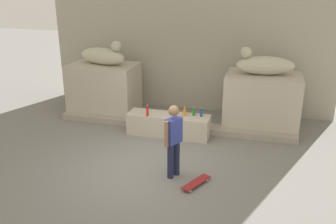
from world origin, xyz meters
TOP-DOWN VIEW (x-y plane):
  - ground_plane at (0.00, 0.00)m, footprint 40.00×40.00m
  - facade_wall at (0.00, 4.55)m, footprint 9.29×0.60m
  - pedestal_left at (-2.46, 3.09)m, footprint 2.09×1.37m
  - pedestal_right at (2.46, 3.09)m, footprint 2.09×1.37m
  - statue_reclining_left at (-2.42, 3.08)m, footprint 1.69×0.91m
  - statue_reclining_right at (2.42, 3.09)m, footprint 1.66×0.78m
  - ledge_block at (0.00, 1.90)m, footprint 2.29×0.65m
  - skater at (0.71, -0.27)m, footprint 0.35×0.49m
  - skateboard at (1.28, -0.53)m, footprint 0.54×0.80m
  - bottle_blue at (0.90, 1.99)m, footprint 0.07×0.07m
  - bottle_red at (-0.54, 1.66)m, footprint 0.07×0.07m
  - bottle_green at (0.69, 2.03)m, footprint 0.07×0.07m
  - bottle_orange at (0.44, 1.95)m, footprint 0.08×0.08m
  - stair_step at (0.00, 2.39)m, footprint 7.01×0.50m

SIDE VIEW (x-z plane):
  - ground_plane at x=0.00m, z-range 0.00..0.00m
  - skateboard at x=1.28m, z-range 0.02..0.10m
  - stair_step at x=0.00m, z-range 0.00..0.18m
  - ledge_block at x=0.00m, z-range 0.00..0.61m
  - bottle_green at x=0.69m, z-range 0.58..0.84m
  - bottle_blue at x=0.90m, z-range 0.58..0.84m
  - bottle_orange at x=0.44m, z-range 0.58..0.84m
  - bottle_red at x=-0.54m, z-range 0.58..0.89m
  - pedestal_left at x=-2.46m, z-range 0.00..1.62m
  - pedestal_right at x=2.46m, z-range 0.00..1.62m
  - skater at x=0.71m, z-range 0.09..1.76m
  - statue_reclining_left at x=-2.42m, z-range 1.51..2.29m
  - statue_reclining_right at x=2.42m, z-range 1.51..2.29m
  - facade_wall at x=0.00m, z-range 0.00..6.65m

